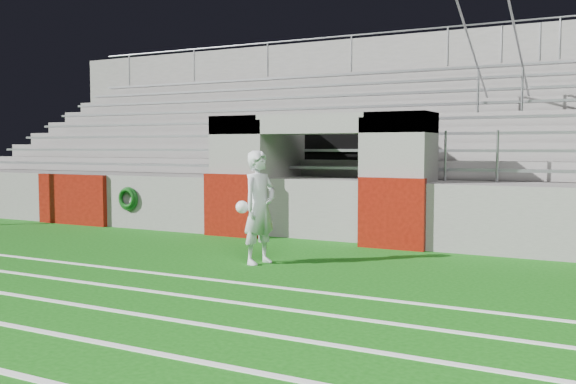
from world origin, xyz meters
The scene contains 4 objects.
ground centered at (0.00, 0.00, 0.00)m, with size 90.00×90.00×0.00m, color #10520D.
stadium_structure centered at (0.00, 7.97, 1.49)m, with size 26.00×8.48×5.42m.
goalkeeper_with_ball centered at (0.37, 0.47, 0.94)m, with size 0.62×0.76×1.87m.
hose_coil centered at (-4.68, 2.93, 0.72)m, with size 0.57×0.15×0.57m.
Camera 1 is at (5.71, -8.59, 1.92)m, focal length 40.00 mm.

